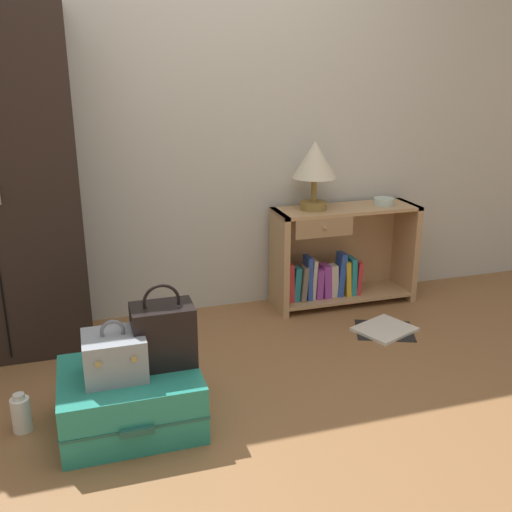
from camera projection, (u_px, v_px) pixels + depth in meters
name	position (u px, v px, depth m)	size (l,w,h in m)	color
ground_plane	(262.00, 433.00, 2.60)	(9.00, 9.00, 0.00)	olive
back_wall	(187.00, 107.00, 3.56)	(6.40, 0.10, 2.60)	beige
bookshelf	(338.00, 258.00, 3.93)	(0.96, 0.32, 0.66)	tan
table_lamp	(315.00, 163.00, 3.68)	(0.28, 0.28, 0.43)	olive
bowl	(384.00, 201.00, 3.88)	(0.13, 0.13, 0.05)	silver
suitcase_large	(131.00, 398.00, 2.62)	(0.61, 0.53, 0.27)	teal
train_case	(115.00, 355.00, 2.52)	(0.26, 0.24, 0.26)	#8E99A3
handbag	(163.00, 334.00, 2.61)	(0.27, 0.18, 0.38)	black
bottle	(21.00, 414.00, 2.60)	(0.08, 0.08, 0.18)	white
open_book_on_floor	(385.00, 329.00, 3.59)	(0.43, 0.40, 0.02)	white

